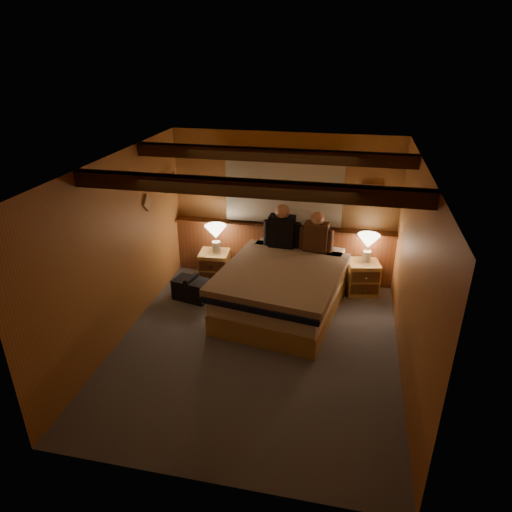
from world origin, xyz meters
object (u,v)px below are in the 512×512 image
(nightstand_left, at_px, (215,267))
(duffel_bag, at_px, (192,289))
(bed, at_px, (283,288))
(nightstand_right, at_px, (362,277))
(lamp_left, at_px, (216,233))
(person_right, at_px, (316,235))
(lamp_right, at_px, (368,243))
(person_left, at_px, (282,229))

(nightstand_left, xyz_separation_m, duffel_bag, (-0.18, -0.65, -0.09))
(bed, bearing_deg, nightstand_right, 44.68)
(lamp_left, bearing_deg, person_right, -1.10)
(nightstand_left, relative_size, lamp_right, 1.17)
(bed, relative_size, duffel_bag, 3.85)
(person_left, relative_size, person_right, 1.11)
(nightstand_right, bearing_deg, bed, -156.55)
(person_left, relative_size, duffel_bag, 1.20)
(lamp_right, bearing_deg, duffel_bag, -162.61)
(person_left, distance_m, person_right, 0.54)
(lamp_right, relative_size, person_left, 0.62)
(lamp_right, bearing_deg, nightstand_left, -176.04)
(duffel_bag, bearing_deg, person_right, 32.47)
(nightstand_left, distance_m, lamp_right, 2.49)
(duffel_bag, bearing_deg, nightstand_right, 29.10)
(nightstand_left, bearing_deg, duffel_bag, -110.66)
(person_left, bearing_deg, duffel_bag, -148.42)
(nightstand_left, height_order, duffel_bag, nightstand_left)
(lamp_left, xyz_separation_m, person_left, (1.07, 0.02, 0.16))
(nightstand_right, relative_size, person_right, 0.86)
(nightstand_left, relative_size, lamp_left, 1.14)
(lamp_left, height_order, lamp_right, lamp_left)
(bed, relative_size, lamp_left, 5.08)
(lamp_right, bearing_deg, nightstand_right, -123.25)
(person_left, xyz_separation_m, person_right, (0.54, -0.05, -0.03))
(lamp_left, relative_size, duffel_bag, 0.76)
(bed, xyz_separation_m, lamp_left, (-1.22, 0.74, 0.46))
(lamp_right, height_order, person_right, person_right)
(nightstand_left, distance_m, lamp_left, 0.58)
(lamp_right, height_order, duffel_bag, lamp_right)
(lamp_left, bearing_deg, nightstand_left, -124.02)
(nightstand_left, bearing_deg, person_right, -4.93)
(nightstand_left, relative_size, nightstand_right, 0.93)
(bed, xyz_separation_m, person_right, (0.39, 0.71, 0.59))
(lamp_left, relative_size, person_left, 0.63)
(nightstand_left, xyz_separation_m, lamp_right, (2.42, 0.17, 0.57))
(bed, distance_m, person_right, 1.00)
(nightstand_right, distance_m, lamp_right, 0.57)
(duffel_bag, bearing_deg, bed, 10.52)
(nightstand_right, height_order, person_right, person_right)
(bed, xyz_separation_m, person_left, (-0.15, 0.75, 0.62))
(lamp_left, distance_m, duffel_bag, 0.98)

